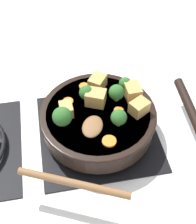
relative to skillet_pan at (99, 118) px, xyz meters
name	(u,v)px	position (x,y,z in m)	size (l,w,h in m)	color
ground_plane	(98,133)	(0.00, 0.00, -0.06)	(2.40, 2.40, 0.00)	white
front_burner_grate	(98,130)	(0.00, 0.00, -0.05)	(0.31, 0.31, 0.03)	black
skillet_pan	(99,118)	(0.00, 0.00, 0.00)	(0.30, 0.40, 0.06)	black
wooden_spoon	(82,157)	(-0.13, 0.06, 0.03)	(0.24, 0.23, 0.02)	brown
tofu_cube_center_large	(66,110)	(0.01, 0.08, 0.04)	(0.04, 0.03, 0.03)	tan
tofu_cube_near_handle	(139,107)	(-0.02, -0.10, 0.04)	(0.04, 0.03, 0.03)	tan
tofu_cube_east_chunk	(98,97)	(0.03, 0.00, 0.04)	(0.05, 0.04, 0.04)	tan
tofu_cube_west_chunk	(97,83)	(0.09, -0.01, 0.04)	(0.05, 0.04, 0.04)	tan
tofu_cube_back_piece	(133,92)	(0.04, -0.09, 0.04)	(0.05, 0.04, 0.04)	tan
broccoli_floret_near_spoon	(119,117)	(-0.05, -0.04, 0.05)	(0.04, 0.04, 0.05)	#709956
broccoli_floret_center_top	(117,92)	(0.03, -0.05, 0.05)	(0.04, 0.04, 0.05)	#709956
broccoli_floret_east_rim	(125,84)	(0.06, -0.08, 0.05)	(0.03, 0.03, 0.04)	#709956
broccoli_floret_west_rim	(86,93)	(0.05, 0.02, 0.05)	(0.04, 0.04, 0.04)	#709956
broccoli_floret_north_edge	(62,117)	(-0.02, 0.09, 0.05)	(0.05, 0.05, 0.05)	#709956
carrot_slice_orange_thin	(119,111)	(-0.01, -0.05, 0.03)	(0.02, 0.02, 0.01)	orange
carrot_slice_near_center	(84,86)	(0.10, 0.02, 0.03)	(0.03, 0.03, 0.01)	orange
carrot_slice_edge_slice	(109,141)	(-0.09, -0.01, 0.03)	(0.03, 0.03, 0.01)	orange
carrot_slice_under_broccoli	(68,101)	(0.05, 0.07, 0.03)	(0.03, 0.03, 0.01)	orange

